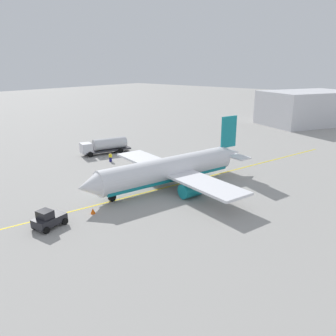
# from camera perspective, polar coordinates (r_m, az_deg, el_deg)

# --- Properties ---
(ground_plane) EXTENTS (400.00, 400.00, 0.00)m
(ground_plane) POSITION_cam_1_polar(r_m,az_deg,el_deg) (51.66, 0.00, -3.18)
(ground_plane) COLOR #9E9B96
(airplane) EXTENTS (29.43, 27.37, 9.63)m
(airplane) POSITION_cam_1_polar(r_m,az_deg,el_deg) (51.08, 0.44, -0.29)
(airplane) COLOR white
(airplane) RESTS_ON ground
(fuel_tanker) EXTENTS (10.56, 5.89, 3.15)m
(fuel_tanker) POSITION_cam_1_polar(r_m,az_deg,el_deg) (71.49, -10.51, 3.76)
(fuel_tanker) COLOR #2D2D33
(fuel_tanker) RESTS_ON ground
(pushback_tug) EXTENTS (3.80, 2.67, 2.20)m
(pushback_tug) POSITION_cam_1_polar(r_m,az_deg,el_deg) (41.35, -19.41, -8.09)
(pushback_tug) COLOR #232328
(pushback_tug) RESTS_ON ground
(refueling_worker) EXTENTS (0.59, 0.63, 1.71)m
(refueling_worker) POSITION_cam_1_polar(r_m,az_deg,el_deg) (65.55, -9.63, 1.77)
(refueling_worker) COLOR navy
(refueling_worker) RESTS_ON ground
(safety_cone_nose) EXTENTS (0.63, 0.63, 0.70)m
(safety_cone_nose) POSITION_cam_1_polar(r_m,az_deg,el_deg) (43.66, -12.49, -7.06)
(safety_cone_nose) COLOR #F2590F
(safety_cone_nose) RESTS_ON ground
(distant_hangar) EXTENTS (31.39, 27.26, 9.95)m
(distant_hangar) POSITION_cam_1_polar(r_m,az_deg,el_deg) (113.22, 22.28, 9.33)
(distant_hangar) COLOR silver
(distant_hangar) RESTS_ON ground
(taxi_line_marking) EXTENTS (77.23, 20.37, 0.01)m
(taxi_line_marking) POSITION_cam_1_polar(r_m,az_deg,el_deg) (51.66, 0.00, -3.17)
(taxi_line_marking) COLOR yellow
(taxi_line_marking) RESTS_ON ground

